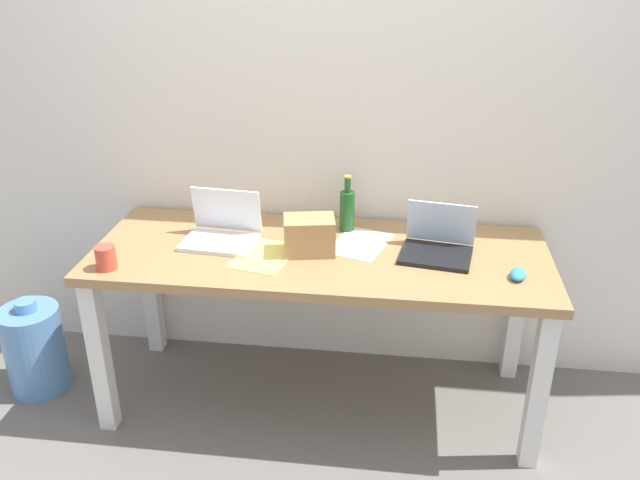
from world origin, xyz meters
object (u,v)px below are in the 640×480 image
(desk, at_px, (320,272))
(cardboard_box, at_px, (309,235))
(computer_mouse, at_px, (518,274))
(laptop_left, at_px, (222,231))
(laptop_right, at_px, (437,245))
(water_cooler_jug, at_px, (35,348))
(beer_bottle, at_px, (347,209))
(coffee_mug, at_px, (106,258))

(desk, height_order, cardboard_box, cardboard_box)
(desk, distance_m, computer_mouse, 0.80)
(desk, height_order, laptop_left, laptop_left)
(computer_mouse, distance_m, cardboard_box, 0.83)
(laptop_left, xyz_separation_m, cardboard_box, (0.38, -0.06, 0.03))
(laptop_right, bearing_deg, computer_mouse, -30.04)
(desk, relative_size, computer_mouse, 18.88)
(cardboard_box, distance_m, water_cooler_jug, 1.42)
(computer_mouse, xyz_separation_m, water_cooler_jug, (-2.10, 0.06, -0.56))
(desk, xyz_separation_m, laptop_right, (0.48, 0.04, 0.14))
(cardboard_box, bearing_deg, beer_bottle, 60.94)
(cardboard_box, bearing_deg, water_cooler_jug, -177.21)
(beer_bottle, distance_m, coffee_mug, 1.02)
(laptop_left, xyz_separation_m, laptop_right, (0.91, -0.01, -0.01))
(water_cooler_jug, bearing_deg, laptop_right, 3.58)
(desk, bearing_deg, beer_bottle, 67.96)
(beer_bottle, bearing_deg, coffee_mug, -151.68)
(computer_mouse, relative_size, cardboard_box, 0.48)
(desk, relative_size, beer_bottle, 7.42)
(cardboard_box, xyz_separation_m, water_cooler_jug, (-1.28, -0.06, -0.62))
(laptop_left, height_order, computer_mouse, laptop_left)
(desk, xyz_separation_m, beer_bottle, (0.09, 0.22, 0.20))
(laptop_left, xyz_separation_m, beer_bottle, (0.52, 0.18, 0.05))
(laptop_right, relative_size, beer_bottle, 1.24)
(laptop_left, distance_m, laptop_right, 0.91)
(computer_mouse, bearing_deg, laptop_left, -175.13)
(laptop_left, xyz_separation_m, computer_mouse, (1.21, -0.18, -0.03))
(laptop_left, distance_m, coffee_mug, 0.49)
(computer_mouse, bearing_deg, coffee_mug, -162.10)
(laptop_right, relative_size, water_cooler_jug, 0.68)
(laptop_right, distance_m, coffee_mug, 1.32)
(water_cooler_jug, bearing_deg, beer_bottle, 12.11)
(water_cooler_jug, bearing_deg, cardboard_box, 2.79)
(laptop_right, bearing_deg, beer_bottle, 153.95)
(laptop_right, xyz_separation_m, computer_mouse, (0.30, -0.17, -0.02))
(laptop_left, xyz_separation_m, water_cooler_jug, (-0.89, -0.12, -0.59))
(laptop_right, xyz_separation_m, coffee_mug, (-1.29, -0.30, 0.01))
(desk, distance_m, beer_bottle, 0.31)
(laptop_left, height_order, coffee_mug, laptop_left)
(laptop_left, bearing_deg, desk, -5.96)
(beer_bottle, bearing_deg, laptop_right, -26.05)
(laptop_left, distance_m, cardboard_box, 0.39)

